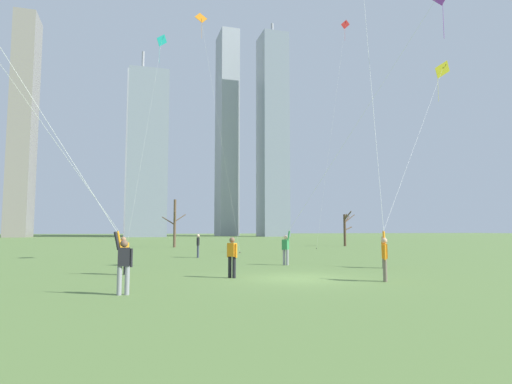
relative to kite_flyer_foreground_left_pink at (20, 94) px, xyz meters
name	(u,v)px	position (x,y,z in m)	size (l,w,h in m)	color
ground_plane	(299,278)	(9.57, 2.84, -5.74)	(400.00, 400.00, 0.00)	#5B7A3D
kite_flyer_foreground_left_pink	(20,94)	(0.00, 0.00, 0.00)	(11.67, 1.24, 19.16)	gray
kite_flyer_foreground_right_white	(378,171)	(12.85, 2.17, -1.40)	(3.51, 6.80, 18.09)	#726656
kite_flyer_far_back_purple	(310,208)	(12.21, 7.68, -2.68)	(5.45, 7.57, 13.30)	gray
kite_flyer_midfield_left_yellow	(402,193)	(17.83, 7.55, -1.73)	(11.37, 8.00, 14.85)	black
kite_flyer_midfield_center_green	(90,204)	(1.54, 5.07, -2.81)	(6.87, 5.52, 10.94)	black
bystander_watching_nearby	(232,255)	(7.05, 3.70, -4.84)	(0.37, 0.42, 1.62)	black
bystander_strolling_midfield	(198,244)	(7.65, 16.53, -4.84)	(0.25, 0.51, 1.62)	#33384C
distant_kite_drifting_left_red	(343,46)	(24.96, 27.39, 16.25)	(4.60, 0.68, 25.05)	red
distant_kite_drifting_right_teal	(160,52)	(5.47, 28.08, 13.54)	(3.42, 5.56, 21.20)	teal
distant_kite_high_overhead_orange	(205,40)	(8.61, 20.53, 11.79)	(4.22, 1.28, 19.83)	orange
bare_tree_rightmost	(175,223)	(7.80, 34.55, -3.04)	(2.63, 2.40, 5.27)	brown
bare_tree_center	(346,227)	(27.58, 32.34, -3.51)	(2.42, 2.48, 4.13)	#4C3828
skyline_mid_tower_right	(273,134)	(43.05, 104.69, 24.45)	(7.66, 8.72, 64.40)	gray
skyline_mid_tower_left	(148,152)	(7.16, 104.25, 17.10)	(10.60, 5.18, 45.69)	gray
skyline_tall_tower	(227,133)	(33.07, 122.06, 28.01)	(5.95, 10.85, 67.51)	#9EA3AD
skyline_wide_slab	(23,124)	(-24.77, 110.92, 24.10)	(5.46, 9.44, 59.68)	gray
skyline_squat_block	(141,154)	(5.71, 119.27, 19.14)	(8.85, 9.49, 57.08)	#9EA3AD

